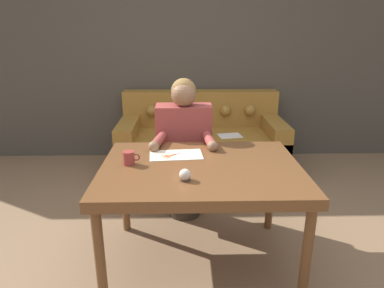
# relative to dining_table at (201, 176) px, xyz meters

# --- Properties ---
(ground_plane) EXTENTS (16.00, 16.00, 0.00)m
(ground_plane) POSITION_rel_dining_table_xyz_m (-0.08, -0.03, -0.67)
(ground_plane) COLOR #846647
(wall_back) EXTENTS (8.00, 0.06, 2.60)m
(wall_back) POSITION_rel_dining_table_xyz_m (-0.08, 2.23, 0.63)
(wall_back) COLOR #474238
(wall_back) RESTS_ON ground_plane
(dining_table) EXTENTS (1.30, 0.97, 0.74)m
(dining_table) POSITION_rel_dining_table_xyz_m (0.00, 0.00, 0.00)
(dining_table) COLOR brown
(dining_table) RESTS_ON ground_plane
(couch) EXTENTS (1.87, 0.91, 0.88)m
(couch) POSITION_rel_dining_table_xyz_m (0.09, 1.78, -0.37)
(couch) COLOR olive
(couch) RESTS_ON ground_plane
(person) EXTENTS (0.51, 0.57, 1.22)m
(person) POSITION_rel_dining_table_xyz_m (-0.11, 0.67, -0.05)
(person) COLOR #33281E
(person) RESTS_ON ground_plane
(pattern_paper_main) EXTENTS (0.38, 0.24, 0.00)m
(pattern_paper_main) POSITION_rel_dining_table_xyz_m (-0.17, 0.20, 0.07)
(pattern_paper_main) COLOR beige
(pattern_paper_main) RESTS_ON dining_table
(scissors) EXTENTS (0.23, 0.18, 0.01)m
(scissors) POSITION_rel_dining_table_xyz_m (-0.19, 0.19, 0.07)
(scissors) COLOR silver
(scissors) RESTS_ON dining_table
(mug) EXTENTS (0.11, 0.08, 0.09)m
(mug) POSITION_rel_dining_table_xyz_m (-0.47, 0.03, 0.12)
(mug) COLOR #9E3833
(mug) RESTS_ON dining_table
(pin_cushion) EXTENTS (0.07, 0.07, 0.07)m
(pin_cushion) POSITION_rel_dining_table_xyz_m (-0.10, -0.22, 0.10)
(pin_cushion) COLOR #4C3828
(pin_cushion) RESTS_ON dining_table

